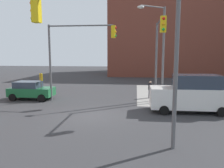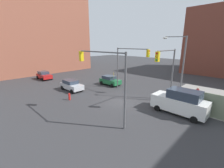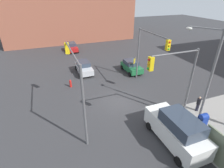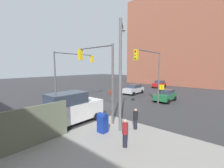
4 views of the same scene
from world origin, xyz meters
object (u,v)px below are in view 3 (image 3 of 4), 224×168
at_px(sedan_green, 131,66).
at_px(pedestrian_waiting, 198,104).
at_px(traffic_signal_ne_corner, 176,75).
at_px(traffic_signal_nw_corner, 148,48).
at_px(hatchback_red, 72,47).
at_px(mailbox_blue, 203,120).
at_px(street_lamp_corner, 207,70).
at_px(traffic_signal_se_corner, 76,76).
at_px(sedan_silver, 84,67).
at_px(van_white_delivery, 176,129).
at_px(fire_hydrant, 71,83).

height_order(sedan_green, pedestrian_waiting, sedan_green).
distance_m(traffic_signal_ne_corner, pedestrian_waiting, 5.24).
bearing_deg(traffic_signal_nw_corner, hatchback_red, -160.15).
distance_m(traffic_signal_nw_corner, mailbox_blue, 9.32).
bearing_deg(street_lamp_corner, traffic_signal_se_corner, -105.47).
relative_size(street_lamp_corner, sedan_silver, 1.93).
bearing_deg(van_white_delivery, sedan_green, 167.60).
xyz_separation_m(sedan_green, hatchback_red, (-12.81, -6.35, 0.00)).
height_order(traffic_signal_ne_corner, sedan_green, traffic_signal_ne_corner).
height_order(traffic_signal_ne_corner, pedestrian_waiting, traffic_signal_ne_corner).
relative_size(sedan_silver, pedestrian_waiting, 2.62).
bearing_deg(pedestrian_waiting, sedan_green, 130.92).
relative_size(hatchback_red, pedestrian_waiting, 2.44).
xyz_separation_m(traffic_signal_ne_corner, street_lamp_corner, (0.39, 2.75, 0.14)).
bearing_deg(sedan_silver, van_white_delivery, 12.99).
height_order(traffic_signal_ne_corner, fire_hydrant, traffic_signal_ne_corner).
height_order(traffic_signal_se_corner, hatchback_red, traffic_signal_se_corner).
distance_m(sedan_green, sedan_silver, 6.75).
distance_m(street_lamp_corner, hatchback_red, 25.54).
distance_m(fire_hydrant, pedestrian_waiting, 14.12).
bearing_deg(traffic_signal_se_corner, traffic_signal_ne_corner, 71.85).
relative_size(traffic_signal_ne_corner, mailbox_blue, 4.55).
bearing_deg(fire_hydrant, traffic_signal_se_corner, -2.42).
bearing_deg(sedan_silver, fire_hydrant, -34.80).
bearing_deg(fire_hydrant, hatchback_red, 169.88).
distance_m(traffic_signal_se_corner, fire_hydrant, 8.24).
relative_size(sedan_green, pedestrian_waiting, 2.42).
xyz_separation_m(traffic_signal_se_corner, sedan_green, (-8.57, 9.20, -3.83)).
bearing_deg(pedestrian_waiting, traffic_signal_se_corner, -159.50).
relative_size(traffic_signal_ne_corner, hatchback_red, 1.68).
xyz_separation_m(street_lamp_corner, pedestrian_waiting, (-0.69, 0.90, -3.89)).
relative_size(fire_hydrant, hatchback_red, 0.24).
bearing_deg(street_lamp_corner, pedestrian_waiting, 127.47).
bearing_deg(van_white_delivery, hatchback_red, -172.44).
bearing_deg(mailbox_blue, hatchback_red, -165.38).
bearing_deg(traffic_signal_se_corner, traffic_signal_nw_corner, 115.81).
relative_size(traffic_signal_ne_corner, fire_hydrant, 6.91).
relative_size(traffic_signal_se_corner, traffic_signal_ne_corner, 1.00).
relative_size(sedan_silver, van_white_delivery, 0.77).
relative_size(traffic_signal_ne_corner, street_lamp_corner, 0.81).
height_order(sedan_green, hatchback_red, same).
distance_m(traffic_signal_se_corner, hatchback_red, 21.91).
bearing_deg(hatchback_red, traffic_signal_se_corner, -7.59).
distance_m(street_lamp_corner, sedan_green, 12.04).
bearing_deg(hatchback_red, sedan_silver, -0.39).
bearing_deg(sedan_green, traffic_signal_se_corner, -47.01).
xyz_separation_m(traffic_signal_ne_corner, sedan_silver, (-13.07, -4.57, -3.72)).
bearing_deg(traffic_signal_nw_corner, van_white_delivery, -16.76).
bearing_deg(pedestrian_waiting, mailbox_blue, -95.52).
height_order(traffic_signal_nw_corner, traffic_signal_se_corner, same).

